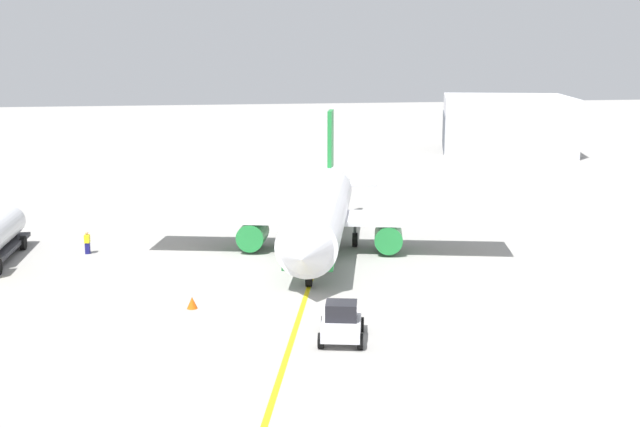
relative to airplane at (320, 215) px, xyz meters
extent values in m
plane|color=#9E9B96|center=(0.42, -0.12, -2.81)|extent=(400.00, 400.00, 0.00)
cylinder|color=white|center=(0.42, -0.12, 0.18)|extent=(22.43, 10.12, 3.98)
cube|color=#238C3D|center=(0.42, -0.12, -0.91)|extent=(21.04, 9.08, 1.11)
cone|color=white|center=(12.25, -3.62, 0.18)|extent=(4.04, 4.54, 3.82)
cone|color=white|center=(-12.00, 3.55, 0.58)|extent=(5.10, 4.47, 3.38)
cube|color=#238C3D|center=(-11.41, 3.38, 4.57)|extent=(3.17, 1.25, 5.20)
cube|color=white|center=(-11.41, 3.38, 0.58)|extent=(4.68, 8.74, 0.24)
cube|color=white|center=(-0.54, 0.16, -0.31)|extent=(12.46, 27.93, 0.36)
cylinder|color=#238C3D|center=(1.71, 4.92, -1.56)|extent=(3.66, 2.92, 2.10)
cylinder|color=#238C3D|center=(-1.24, -5.05, -1.56)|extent=(3.66, 2.92, 2.10)
cylinder|color=#4C4C51|center=(9.30, -2.75, -1.63)|extent=(0.24, 0.24, 1.25)
cylinder|color=black|center=(9.30, -2.75, -2.26)|extent=(1.17, 0.70, 1.10)
cylinder|color=#4C4C51|center=(-0.76, 2.94, -1.63)|extent=(0.24, 0.24, 1.25)
cylinder|color=black|center=(-0.76, 2.94, -2.26)|extent=(1.17, 0.70, 1.10)
cylinder|color=#4C4C51|center=(-2.23, -2.05, -1.63)|extent=(0.24, 0.24, 1.25)
cylinder|color=black|center=(-2.23, -2.05, -2.26)|extent=(1.17, 0.70, 1.10)
cylinder|color=black|center=(-5.06, -22.41, -2.26)|extent=(1.12, 0.44, 1.10)
cube|color=silver|center=(19.25, -2.99, -1.96)|extent=(4.01, 2.92, 0.90)
cube|color=black|center=(19.73, -3.12, -1.06)|extent=(1.79, 1.92, 0.90)
cylinder|color=black|center=(17.73, -3.59, -2.41)|extent=(0.85, 0.51, 0.80)
cylinder|color=black|center=(18.28, -1.67, -2.41)|extent=(0.85, 0.51, 0.80)
cylinder|color=black|center=(20.23, -4.31, -2.41)|extent=(0.85, 0.51, 0.80)
cylinder|color=black|center=(20.78, -2.38, -2.41)|extent=(0.85, 0.51, 0.80)
cube|color=navy|center=(-2.79, -17.45, -2.38)|extent=(0.48, 0.37, 0.85)
cube|color=yellow|center=(-2.79, -17.45, -1.66)|extent=(0.56, 0.42, 0.60)
sphere|color=tan|center=(-2.79, -17.45, -1.22)|extent=(0.24, 0.24, 0.24)
cone|color=#F2590F|center=(12.33, -10.39, -2.45)|extent=(0.64, 0.64, 0.71)
cube|color=silver|center=(-59.91, 43.26, 1.55)|extent=(29.17, 26.48, 8.70)
cube|color=#4C515B|center=(-63.27, 34.09, 0.24)|extent=(15.79, 5.92, 5.74)
cube|color=yellow|center=(0.42, -0.12, -2.80)|extent=(59.59, 17.89, 0.01)
camera|label=1|loc=(57.15, -12.23, 11.66)|focal=43.89mm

